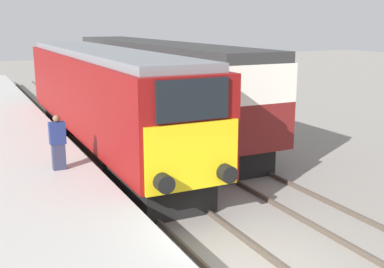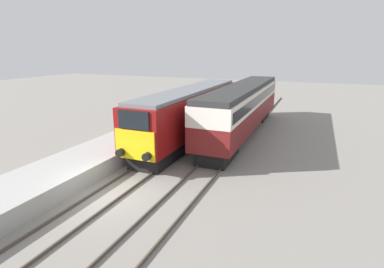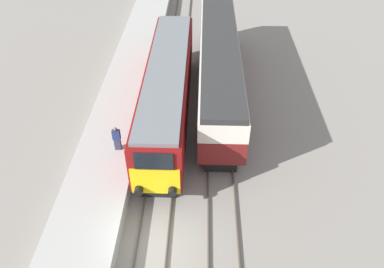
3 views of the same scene
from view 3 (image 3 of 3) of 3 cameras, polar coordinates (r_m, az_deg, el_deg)
ground_plane at (r=18.75m, az=-6.11°, el=-16.84°), size 120.00×120.00×0.00m
platform_left at (r=24.27m, az=-11.77°, el=0.27°), size 3.50×50.00×0.92m
rails_near_track at (r=21.81m, az=-4.63°, el=-5.72°), size 1.51×60.00×0.14m
rails_far_track at (r=21.73m, az=4.37°, el=-5.93°), size 1.50×60.00×0.14m
locomotive at (r=24.61m, az=-3.70°, el=6.96°), size 2.70×16.11×4.03m
passenger_carriage at (r=27.08m, az=4.14°, el=10.78°), size 2.75×17.55×4.12m
person_on_platform at (r=21.81m, az=-11.38°, el=-0.68°), size 0.44×0.26×1.58m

